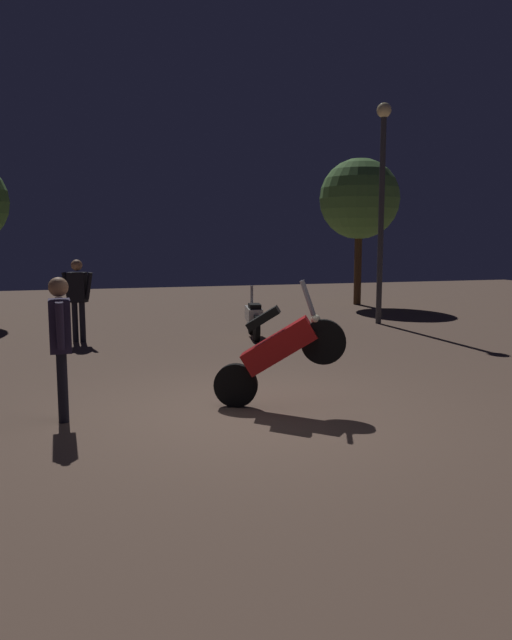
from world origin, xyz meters
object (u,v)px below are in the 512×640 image
person_bystander_far (60,336)px  motorcycle_white_parked_left (254,318)px  person_rider_beside (78,293)px  motorcycle_red_foreground (279,350)px  streetlamp_far (382,187)px

person_bystander_far → motorcycle_white_parked_left: bearing=-128.5°
person_bystander_far → person_rider_beside: bearing=-93.9°
person_bystander_far → motorcycle_red_foreground: bearing=173.0°
person_rider_beside → person_bystander_far: 5.69m
motorcycle_red_foreground → person_bystander_far: size_ratio=0.96×
motorcycle_white_parked_left → person_rider_beside: person_rider_beside is taller
motorcycle_red_foreground → person_rider_beside: size_ratio=0.95×
motorcycle_white_parked_left → motorcycle_red_foreground: bearing=176.8°
person_rider_beside → streetlamp_far: 7.74m
person_rider_beside → motorcycle_red_foreground: bearing=-135.1°
person_rider_beside → motorcycle_white_parked_left: bearing=-74.9°
motorcycle_white_parked_left → streetlamp_far: (3.68, 1.22, 2.97)m
person_rider_beside → streetlamp_far: bearing=-61.3°
person_bystander_far → streetlamp_far: 10.19m
motorcycle_white_parked_left → person_bystander_far: size_ratio=0.98×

